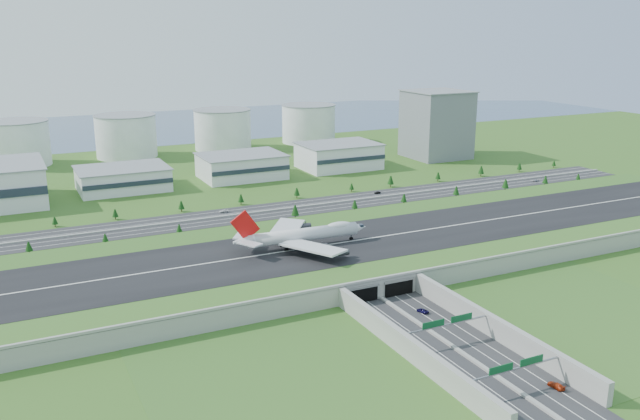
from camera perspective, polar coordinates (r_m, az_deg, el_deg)
name	(u,v)px	position (r m, az deg, el deg)	size (l,w,h in m)	color
ground	(327,261)	(322.05, 0.55, -4.36)	(1200.00, 1200.00, 0.00)	#314C17
airfield_deck	(327,253)	(320.61, 0.56, -3.67)	(520.00, 100.00, 9.20)	gray
underpass_road	(454,339)	(242.71, 11.25, -10.65)	(38.80, 120.40, 8.00)	#28282B
sign_gantry_near	(447,325)	(244.34, 10.67, -9.52)	(38.70, 0.70, 9.80)	gray
sign_gantry_far	(516,369)	(220.42, 16.18, -12.78)	(38.70, 0.70, 9.80)	gray
north_expressway	(256,213)	(405.32, -5.44, -0.25)	(560.00, 36.00, 0.12)	#28282B
tree_row	(263,205)	(404.51, -4.79, 0.40)	(499.31, 48.64, 8.46)	#3D2819
hangar_mid_a	(123,179)	(478.26, -16.27, 2.53)	(58.00, 42.00, 15.00)	silver
hangar_mid_b	(242,166)	(498.54, -6.62, 3.67)	(58.00, 42.00, 17.00)	silver
hangar_mid_c	(339,156)	(529.50, 1.58, 4.56)	(58.00, 42.00, 19.00)	silver
office_tower	(437,125)	(580.02, 9.79, 7.10)	(46.00, 46.00, 55.00)	slate
fuel_tank_a	(17,144)	(588.66, -24.19, 5.11)	(50.00, 50.00, 35.00)	silver
fuel_tank_b	(126,136)	(596.93, -16.01, 5.99)	(50.00, 50.00, 35.00)	silver
fuel_tank_c	(223,130)	(616.91, -8.19, 6.71)	(50.00, 50.00, 35.00)	silver
fuel_tank_d	(309,124)	(647.52, -0.97, 7.27)	(50.00, 50.00, 35.00)	silver
bay_water	(131,128)	(771.11, -15.64, 6.70)	(1200.00, 260.00, 0.06)	#3B5071
boeing_747	(302,235)	(315.88, -1.51, -2.09)	(67.84, 64.02, 20.96)	silver
car_0	(394,325)	(256.31, 6.23, -9.60)	(1.81, 4.50, 1.53)	#A1A0A5
car_1	(465,380)	(223.61, 12.14, -13.82)	(1.66, 4.76, 1.57)	white
car_2	(423,311)	(269.68, 8.63, -8.39)	(2.39, 5.19, 1.44)	#0E0B38
car_3	(556,385)	(227.92, 19.27, -13.77)	(2.39, 5.88, 1.71)	#9E2C0E
car_5	(377,193)	(450.78, 4.85, 1.47)	(1.52, 4.37, 1.44)	black
car_6	(536,180)	(508.62, 17.71, 2.39)	(2.34, 5.08, 1.41)	silver
car_7	(223,211)	(408.23, -8.13, -0.09)	(2.30, 5.65, 1.64)	silver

